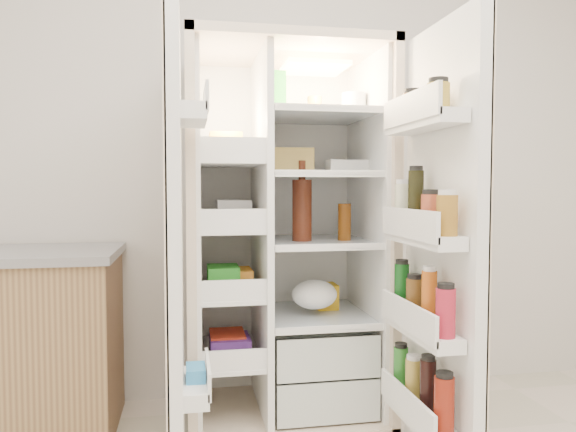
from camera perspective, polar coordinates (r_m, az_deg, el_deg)
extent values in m
cube|color=silver|center=(3.01, -1.29, 7.03)|extent=(4.00, 0.02, 2.70)
cube|color=beige|center=(2.94, -1.55, -1.67)|extent=(0.92, 0.04, 1.80)
cube|color=beige|center=(2.57, -10.13, -2.39)|extent=(0.04, 0.70, 1.80)
cube|color=beige|center=(2.72, 8.74, -2.08)|extent=(0.04, 0.70, 1.80)
cube|color=beige|center=(2.68, -0.43, 16.84)|extent=(0.92, 0.70, 0.04)
cube|color=beige|center=(2.82, -0.41, -19.91)|extent=(0.92, 0.70, 0.08)
cube|color=white|center=(2.90, -1.46, -1.32)|extent=(0.84, 0.02, 1.68)
cube|color=white|center=(2.57, -9.46, -1.94)|extent=(0.02, 0.62, 1.68)
cube|color=white|center=(2.71, 8.14, -1.67)|extent=(0.02, 0.62, 1.68)
cube|color=white|center=(2.59, -2.82, -1.86)|extent=(0.03, 0.62, 1.68)
cube|color=silver|center=(2.78, 2.95, -17.06)|extent=(0.47, 0.52, 0.19)
cube|color=silver|center=(2.72, 2.96, -13.10)|extent=(0.47, 0.52, 0.19)
cube|color=#FFD18C|center=(2.74, 2.69, 15.22)|extent=(0.30, 0.30, 0.02)
cube|color=white|center=(2.69, -6.16, -14.10)|extent=(0.28, 0.58, 0.02)
cube|color=white|center=(2.61, -6.20, -7.81)|extent=(0.28, 0.58, 0.02)
cube|color=white|center=(2.57, -6.24, -1.24)|extent=(0.28, 0.58, 0.02)
cube|color=white|center=(2.57, -6.28, 5.45)|extent=(0.28, 0.58, 0.02)
cube|color=silver|center=(2.70, 2.87, -10.24)|extent=(0.49, 0.58, 0.01)
cube|color=silver|center=(2.65, 2.89, -2.63)|extent=(0.49, 0.58, 0.01)
cube|color=silver|center=(2.63, 2.91, 4.32)|extent=(0.49, 0.58, 0.02)
cube|color=silver|center=(2.65, 2.92, 10.37)|extent=(0.49, 0.58, 0.02)
cube|color=red|center=(2.67, -6.17, -12.87)|extent=(0.16, 0.20, 0.10)
cube|color=green|center=(2.60, -6.21, -6.29)|extent=(0.14, 0.18, 0.12)
cube|color=silver|center=(2.57, -6.25, -0.24)|extent=(0.20, 0.22, 0.07)
cube|color=gold|center=(2.57, -6.29, 7.23)|extent=(0.15, 0.16, 0.14)
cube|color=#5D2C86|center=(2.67, -6.17, -12.98)|extent=(0.18, 0.20, 0.09)
cube|color=orange|center=(2.60, -6.21, -6.51)|extent=(0.14, 0.18, 0.10)
cube|color=white|center=(2.57, -6.25, 0.32)|extent=(0.16, 0.16, 0.12)
sphere|color=orange|center=(2.71, 0.64, -19.02)|extent=(0.07, 0.07, 0.07)
sphere|color=orange|center=(2.76, 2.40, -18.57)|extent=(0.07, 0.07, 0.07)
sphere|color=orange|center=(2.75, 4.75, -18.69)|extent=(0.07, 0.07, 0.07)
sphere|color=orange|center=(2.84, 1.10, -17.90)|extent=(0.07, 0.07, 0.07)
ellipsoid|color=#407226|center=(2.73, 2.86, -12.69)|extent=(0.26, 0.24, 0.11)
cylinder|color=#431A0E|center=(2.57, 1.47, 0.59)|extent=(0.09, 0.09, 0.29)
cylinder|color=#64310B|center=(2.61, 5.92, -0.62)|extent=(0.06, 0.06, 0.18)
cube|color=green|center=(2.63, -1.04, 12.78)|extent=(0.07, 0.07, 0.20)
cylinder|color=white|center=(2.70, 6.89, 11.52)|extent=(0.12, 0.12, 0.11)
cylinder|color=#A57926|center=(2.69, 2.80, 11.41)|extent=(0.07, 0.07, 0.09)
cube|color=silver|center=(2.67, 6.87, 5.13)|extent=(0.25, 0.11, 0.06)
cube|color=#AB8D44|center=(2.62, 0.40, 5.80)|extent=(0.20, 0.11, 0.12)
ellipsoid|color=white|center=(2.65, 2.77, -8.82)|extent=(0.22, 0.20, 0.14)
cube|color=yellow|center=(2.80, 3.99, -8.35)|extent=(0.10, 0.12, 0.12)
cube|color=white|center=(2.03, -11.73, -3.87)|extent=(0.05, 0.40, 1.72)
cube|color=beige|center=(2.03, -12.44, -3.88)|extent=(0.01, 0.40, 1.72)
cube|color=white|center=(2.14, -9.62, -17.24)|extent=(0.09, 0.32, 0.06)
cube|color=white|center=(2.03, -9.87, 10.32)|extent=(0.09, 0.32, 0.06)
cube|color=#338CCC|center=(2.13, -9.62, -16.49)|extent=(0.07, 0.12, 0.10)
cube|color=white|center=(2.16, 15.87, -3.50)|extent=(0.05, 0.58, 1.72)
cube|color=beige|center=(2.17, 16.46, -3.47)|extent=(0.01, 0.58, 1.72)
cube|color=white|center=(2.29, 13.59, -19.73)|extent=(0.11, 0.50, 0.05)
cube|color=white|center=(2.18, 13.70, -11.45)|extent=(0.11, 0.50, 0.05)
cube|color=white|center=(2.12, 13.82, -2.24)|extent=(0.11, 0.50, 0.05)
cube|color=white|center=(2.12, 13.97, 9.41)|extent=(0.11, 0.50, 0.05)
cylinder|color=maroon|center=(2.07, 16.01, -18.50)|extent=(0.07, 0.07, 0.20)
cylinder|color=black|center=(2.18, 14.42, -17.11)|extent=(0.06, 0.06, 0.22)
cylinder|color=#B0933A|center=(2.29, 12.99, -16.55)|extent=(0.06, 0.06, 0.18)
cylinder|color=#2B7B29|center=(2.41, 11.71, -15.47)|extent=(0.06, 0.06, 0.19)
cylinder|color=#AF1D31|center=(1.98, 16.15, -9.70)|extent=(0.07, 0.07, 0.17)
cylinder|color=#C05916|center=(2.09, 14.54, -8.44)|extent=(0.06, 0.06, 0.21)
cylinder|color=brown|center=(2.21, 13.09, -8.45)|extent=(0.07, 0.07, 0.16)
cylinder|color=#125018|center=(2.32, 11.80, -7.36)|extent=(0.06, 0.06, 0.20)
cylinder|color=olive|center=(1.93, 16.30, 0.05)|extent=(0.07, 0.07, 0.14)
cylinder|color=#A4442A|center=(2.05, 14.66, 0.24)|extent=(0.07, 0.07, 0.14)
cylinder|color=black|center=(2.16, 13.21, 1.60)|extent=(0.06, 0.06, 0.23)
cylinder|color=beige|center=(2.28, 11.90, 1.06)|extent=(0.06, 0.06, 0.18)
cylinder|color=#A48429|center=(2.02, 15.44, 11.84)|extent=(0.08, 0.08, 0.10)
cylinder|color=brown|center=(2.22, 12.91, 11.08)|extent=(0.08, 0.08, 0.10)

